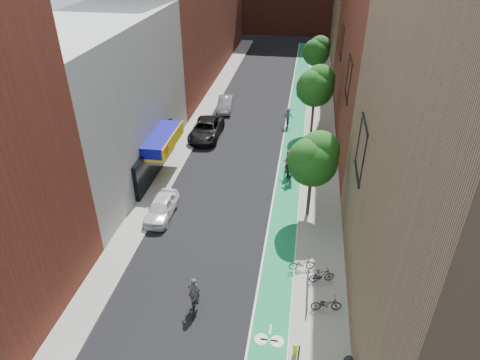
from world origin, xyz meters
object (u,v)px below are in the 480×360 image
at_px(cyclist_lane_mid, 289,173).
at_px(fire_hydrant, 295,349).
at_px(cyclist_lead, 194,299).
at_px(parked_car_black, 206,129).
at_px(cyclist_lane_far, 288,119).
at_px(parked_car_silver, 225,104).
at_px(cyclist_lane_near, 287,164).
at_px(parked_car_white, 161,207).

xyz_separation_m(cyclist_lane_mid, fire_hydrant, (1.27, -16.06, -0.29)).
bearing_deg(cyclist_lead, parked_car_black, -84.72).
relative_size(parked_car_black, cyclist_lane_mid, 2.77).
distance_m(cyclist_lead, cyclist_lane_far, 24.95).
xyz_separation_m(cyclist_lane_far, fire_hydrant, (2.10, -26.83, -0.37)).
xyz_separation_m(parked_car_black, parked_car_silver, (0.49, 7.09, -0.09)).
relative_size(cyclist_lane_near, cyclist_lane_far, 1.13).
relative_size(cyclist_lead, cyclist_lane_near, 0.95).
relative_size(parked_car_silver, cyclist_lane_far, 2.19).
distance_m(parked_car_white, fire_hydrant, 14.09).
bearing_deg(cyclist_lane_near, cyclist_lead, 63.99).
distance_m(parked_car_black, fire_hydrant, 25.05).
relative_size(parked_car_silver, cyclist_lane_mid, 2.08).
relative_size(parked_car_black, cyclist_lane_far, 2.93).
height_order(parked_car_black, cyclist_lane_far, cyclist_lane_far).
relative_size(cyclist_lead, cyclist_lane_mid, 1.01).
relative_size(parked_car_white, cyclist_lane_near, 1.88).
bearing_deg(fire_hydrant, cyclist_lane_far, 94.48).
bearing_deg(fire_hydrant, cyclist_lead, 158.99).
relative_size(cyclist_lane_near, cyclist_lane_mid, 1.07).
relative_size(parked_car_black, parked_car_silver, 1.34).
distance_m(cyclist_lead, cyclist_lane_mid, 14.58).
xyz_separation_m(parked_car_silver, cyclist_lane_far, (7.09, -3.37, 0.15)).
distance_m(cyclist_lane_mid, cyclist_lane_far, 10.80).
height_order(cyclist_lead, cyclist_lane_far, cyclist_lead).
relative_size(parked_car_silver, fire_hydrant, 6.60).
bearing_deg(parked_car_silver, cyclist_lane_near, -65.00).
bearing_deg(cyclist_lane_near, parked_car_silver, -70.88).
height_order(cyclist_lead, cyclist_lane_near, cyclist_lane_near).
height_order(parked_car_silver, cyclist_lane_mid, cyclist_lane_mid).
xyz_separation_m(cyclist_lead, fire_hydrant, (5.49, -2.11, -0.21)).
distance_m(cyclist_lane_near, fire_hydrant, 17.23).
distance_m(parked_car_black, parked_car_silver, 7.11).
relative_size(parked_car_white, fire_hydrant, 6.37).
bearing_deg(parked_car_silver, cyclist_lane_far, -30.80).
xyz_separation_m(parked_car_white, cyclist_lead, (4.41, -7.91, -0.01)).
height_order(cyclist_lane_mid, fire_hydrant, cyclist_lane_mid).
bearing_deg(parked_car_white, cyclist_lane_near, 40.35).
xyz_separation_m(parked_car_black, cyclist_lane_near, (8.14, -5.96, 0.17)).
distance_m(parked_car_white, cyclist_lane_near, 11.00).
height_order(parked_car_white, fire_hydrant, parked_car_white).
height_order(cyclist_lane_mid, cyclist_lane_far, cyclist_lane_mid).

